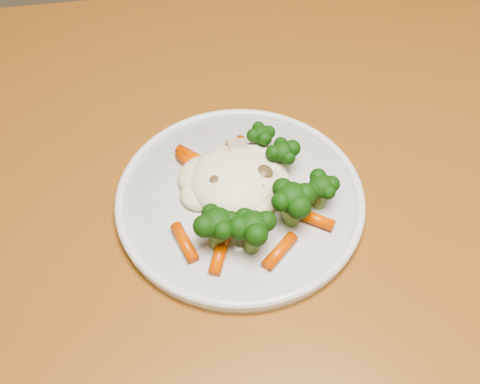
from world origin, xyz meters
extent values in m
cube|color=#965A22|center=(0.17, 0.07, 0.73)|extent=(1.23, 0.97, 0.04)
cube|color=#965A22|center=(0.71, 0.24, 0.35)|extent=(0.07, 0.07, 0.71)
cylinder|color=silver|center=(0.21, 0.02, 0.76)|extent=(0.26, 0.26, 0.01)
ellipsoid|color=#FCF1C9|center=(0.21, 0.03, 0.78)|extent=(0.11, 0.10, 0.04)
ellipsoid|color=black|center=(0.17, -0.03, 0.78)|extent=(0.05, 0.05, 0.04)
ellipsoid|color=black|center=(0.19, -0.04, 0.78)|extent=(0.05, 0.05, 0.04)
ellipsoid|color=black|center=(0.24, -0.03, 0.79)|extent=(0.05, 0.05, 0.05)
ellipsoid|color=black|center=(0.28, -0.02, 0.78)|extent=(0.04, 0.04, 0.04)
ellipsoid|color=black|center=(0.26, 0.04, 0.78)|extent=(0.04, 0.04, 0.04)
ellipsoid|color=black|center=(0.25, 0.07, 0.78)|extent=(0.04, 0.04, 0.03)
cylinder|color=#F25605|center=(0.18, 0.07, 0.77)|extent=(0.02, 0.05, 0.01)
cylinder|color=#F25605|center=(0.22, 0.07, 0.77)|extent=(0.04, 0.04, 0.01)
cylinder|color=#F25605|center=(0.25, 0.05, 0.77)|extent=(0.04, 0.02, 0.01)
cylinder|color=#F25605|center=(0.14, -0.02, 0.77)|extent=(0.01, 0.04, 0.01)
cylinder|color=#F25605|center=(0.16, -0.04, 0.77)|extent=(0.04, 0.05, 0.01)
cylinder|color=#F25605|center=(0.22, -0.06, 0.77)|extent=(0.04, 0.03, 0.01)
cylinder|color=#F25605|center=(0.26, -0.04, 0.77)|extent=(0.04, 0.04, 0.01)
cylinder|color=#F25605|center=(0.22, 0.03, 0.78)|extent=(0.02, 0.05, 0.01)
cylinder|color=#F25605|center=(0.20, 0.04, 0.78)|extent=(0.03, 0.04, 0.01)
cylinder|color=#F25605|center=(0.18, 0.08, 0.77)|extent=(0.04, 0.05, 0.01)
ellipsoid|color=brown|center=(0.22, 0.04, 0.78)|extent=(0.02, 0.02, 0.02)
ellipsoid|color=brown|center=(0.24, 0.02, 0.78)|extent=(0.02, 0.02, 0.02)
ellipsoid|color=brown|center=(0.19, 0.03, 0.78)|extent=(0.02, 0.02, 0.02)
cube|color=tan|center=(0.21, 0.06, 0.78)|extent=(0.02, 0.02, 0.01)
cube|color=tan|center=(0.23, 0.07, 0.78)|extent=(0.02, 0.02, 0.01)
cube|color=tan|center=(0.19, 0.05, 0.78)|extent=(0.02, 0.02, 0.01)
camera|label=1|loc=(0.06, -0.33, 1.25)|focal=45.00mm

